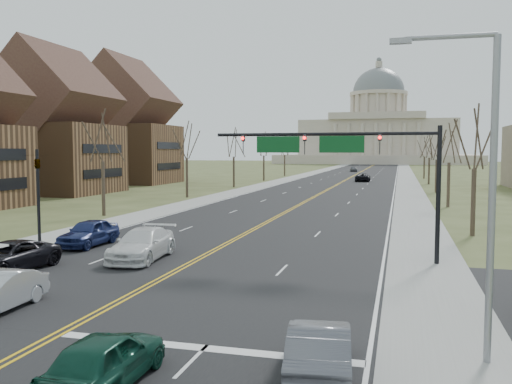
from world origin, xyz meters
The scene contains 32 objects.
ground centered at (0.00, 0.00, 0.00)m, with size 600.00×600.00×0.00m, color #414A25.
road centered at (0.00, 110.00, 0.01)m, with size 20.00×380.00×0.01m, color black.
cross_road centered at (0.00, 6.00, 0.01)m, with size 120.00×14.00×0.01m, color black.
sidewalk_left centered at (-12.00, 110.00, 0.01)m, with size 4.00×380.00×0.03m, color gray.
sidewalk_right centered at (12.00, 110.00, 0.01)m, with size 4.00×380.00×0.03m, color gray.
center_line centered at (0.00, 110.00, 0.01)m, with size 0.42×380.00×0.01m, color gold.
edge_line_left centered at (-9.80, 110.00, 0.01)m, with size 0.15×380.00×0.01m, color silver.
edge_line_right centered at (9.80, 110.00, 0.01)m, with size 0.15×380.00×0.01m, color silver.
stop_bar centered at (5.00, -1.00, 0.01)m, with size 9.50×0.50×0.01m, color silver.
capitol centered at (0.00, 249.91, 14.20)m, with size 90.00×60.00×50.00m.
signal_mast centered at (7.45, 13.50, 5.76)m, with size 12.12×0.44×7.20m.
signal_left centered at (-11.50, 13.50, 3.71)m, with size 0.32×0.36×6.00m.
street_light centered at (12.74, 0.00, 5.23)m, with size 2.90×0.25×9.07m.
tree_r_0 centered at (15.50, 24.00, 6.55)m, with size 3.74×3.74×8.50m.
tree_l_0 centered at (-15.50, 28.00, 6.94)m, with size 3.96×3.96×9.00m.
tree_r_1 centered at (15.50, 44.00, 6.55)m, with size 3.74×3.74×8.50m.
tree_l_1 centered at (-15.50, 48.00, 6.94)m, with size 3.96×3.96×9.00m.
tree_r_2 centered at (15.50, 64.00, 6.55)m, with size 3.74×3.74×8.50m.
tree_l_2 centered at (-15.50, 68.00, 6.94)m, with size 3.96×3.96×9.00m.
tree_r_3 centered at (15.50, 84.00, 6.55)m, with size 3.74×3.74×8.50m.
tree_l_3 centered at (-15.50, 88.00, 6.94)m, with size 3.96×3.96×9.00m.
tree_r_4 centered at (15.50, 104.00, 6.55)m, with size 3.74×3.74×8.50m.
tree_l_4 centered at (-15.50, 108.00, 6.94)m, with size 3.96×3.96×9.00m.
bldg_left_mid centered at (-36.00, 50.00, 8.54)m, with size 15.10×14.28×20.75m.
bldg_left_far centered at (-38.00, 74.00, 9.54)m, with size 17.10×14.28×23.25m.
car_nb_inner_lead centered at (3.55, -4.15, 0.73)m, with size 1.69×4.20×1.43m, color #0C382A.
car_nb_outer_lead centered at (8.62, -2.19, 0.75)m, with size 1.57×4.50×1.48m, color #575960.
car_sb_outer_lead centered at (-7.86, 6.30, 0.74)m, with size 2.42×5.25×1.46m, color black.
car_sb_inner_second centered at (-2.89, 10.64, 0.84)m, with size 2.32×5.71×1.66m, color silver.
car_sb_outer_second centered at (-8.03, 13.60, 0.84)m, with size 1.95×4.84×1.65m, color navy.
car_far_nb centered at (3.68, 90.07, 0.81)m, with size 2.66×5.77×1.60m, color black.
car_far_sb centered at (-2.08, 139.07, 0.78)m, with size 1.81×4.50×1.53m, color #54575C.
Camera 1 is at (10.55, -15.85, 5.90)m, focal length 38.00 mm.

